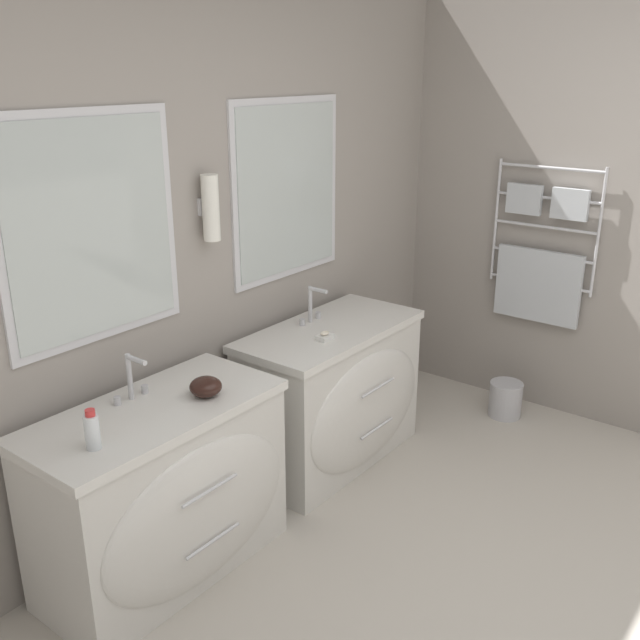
% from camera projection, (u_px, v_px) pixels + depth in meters
% --- Properties ---
extents(wall_back, '(5.80, 0.16, 2.60)m').
position_uv_depth(wall_back, '(178.00, 248.00, 3.24)').
color(wall_back, gray).
rests_on(wall_back, ground_plane).
extents(wall_right, '(0.13, 4.05, 2.60)m').
position_uv_depth(wall_right, '(586.00, 210.00, 4.17)').
color(wall_right, gray).
rests_on(wall_right, ground_plane).
extents(vanity_left, '(1.09, 0.58, 0.78)m').
position_uv_depth(vanity_left, '(166.00, 493.00, 3.00)').
color(vanity_left, silver).
rests_on(vanity_left, ground_plane).
extents(vanity_right, '(1.09, 0.58, 0.78)m').
position_uv_depth(vanity_right, '(335.00, 395.00, 3.89)').
color(vanity_right, silver).
rests_on(vanity_right, ground_plane).
extents(faucet_left, '(0.17, 0.13, 0.20)m').
position_uv_depth(faucet_left, '(132.00, 378.00, 2.92)').
color(faucet_left, silver).
rests_on(faucet_left, vanity_left).
extents(faucet_right, '(0.17, 0.13, 0.20)m').
position_uv_depth(faucet_right, '(312.00, 305.00, 3.81)').
color(faucet_right, silver).
rests_on(faucet_right, vanity_right).
extents(toiletry_bottle, '(0.05, 0.05, 0.16)m').
position_uv_depth(toiletry_bottle, '(92.00, 431.00, 2.56)').
color(toiletry_bottle, silver).
rests_on(toiletry_bottle, vanity_left).
extents(amenity_bowl, '(0.14, 0.14, 0.08)m').
position_uv_depth(amenity_bowl, '(206.00, 387.00, 2.98)').
color(amenity_bowl, black).
rests_on(amenity_bowl, vanity_left).
extents(soap_dish, '(0.09, 0.06, 0.04)m').
position_uv_depth(soap_dish, '(325.00, 336.00, 3.60)').
color(soap_dish, white).
rests_on(soap_dish, vanity_right).
extents(waste_bin, '(0.21, 0.21, 0.22)m').
position_uv_depth(waste_bin, '(506.00, 398.00, 4.48)').
color(waste_bin, '#B7B7BC').
rests_on(waste_bin, ground_plane).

